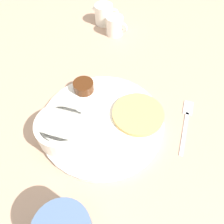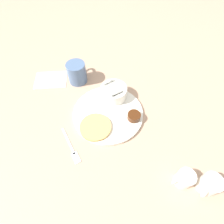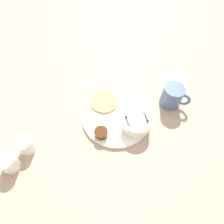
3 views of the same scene
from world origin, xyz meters
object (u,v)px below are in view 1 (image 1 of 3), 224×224
object	(u,v)px
plate	(102,122)
creamer_pitcher_far	(104,14)
bowl	(63,129)
creamer_pitcher_near	(115,26)
fork	(186,119)

from	to	relation	value
plate	creamer_pitcher_far	distance (m)	0.39
bowl	creamer_pitcher_far	bearing A→B (deg)	-60.24
bowl	creamer_pitcher_near	world-z (taller)	bowl
creamer_pitcher_far	fork	bearing A→B (deg)	155.34
bowl	fork	size ratio (longest dim) A/B	0.74
creamer_pitcher_far	fork	distance (m)	0.42
creamer_pitcher_near	creamer_pitcher_far	size ratio (longest dim) A/B	1.05
bowl	creamer_pitcher_far	size ratio (longest dim) A/B	1.48
plate	creamer_pitcher_near	distance (m)	0.33
creamer_pitcher_far	bowl	bearing A→B (deg)	119.76
creamer_pitcher_near	creamer_pitcher_far	distance (m)	0.07
bowl	fork	distance (m)	0.26
plate	creamer_pitcher_near	bearing A→B (deg)	-56.09
plate	fork	xyz separation A→B (m)	(-0.14, -0.12, -0.00)
fork	creamer_pitcher_near	bearing A→B (deg)	-25.20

